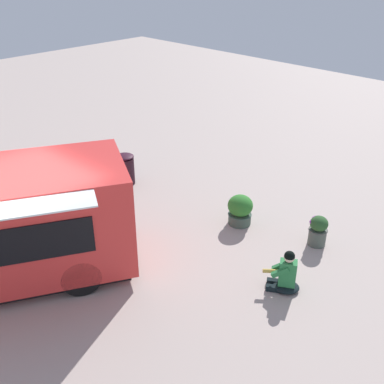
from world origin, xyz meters
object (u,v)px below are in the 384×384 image
(planter_flowering_near, at_px, (318,230))
(trash_bin, at_px, (125,169))
(person_customer, at_px, (286,275))
(planter_flowering_far, at_px, (240,210))
(food_truck, at_px, (7,229))

(planter_flowering_near, distance_m, trash_bin, 5.55)
(person_customer, xyz_separation_m, planter_flowering_far, (-2.17, 1.30, 0.04))
(person_customer, distance_m, trash_bin, 5.87)
(person_customer, distance_m, planter_flowering_far, 2.52)
(planter_flowering_far, bearing_deg, planter_flowering_near, 15.74)
(food_truck, height_order, planter_flowering_near, food_truck)
(food_truck, relative_size, trash_bin, 6.01)
(person_customer, bearing_deg, food_truck, -140.83)
(food_truck, distance_m, trash_bin, 4.51)
(planter_flowering_near, bearing_deg, trash_bin, -169.00)
(planter_flowering_near, height_order, trash_bin, trash_bin)
(planter_flowering_near, bearing_deg, person_customer, -78.55)
(planter_flowering_far, relative_size, trash_bin, 0.85)
(trash_bin, bearing_deg, person_customer, -7.30)
(food_truck, xyz_separation_m, trash_bin, (-1.63, 4.15, -0.66))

